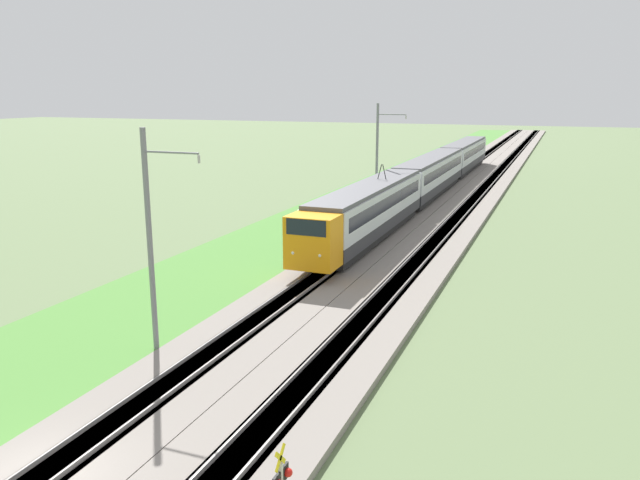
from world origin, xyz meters
The scene contains 8 objects.
ballast_main centered at (50.00, 0.00, 0.15)m, with size 240.00×4.40×0.30m.
ballast_adjacent centered at (50.00, -4.44, 0.15)m, with size 240.00×4.40×0.30m.
track_main centered at (50.00, 0.00, 0.16)m, with size 240.00×1.57×0.45m.
track_adjacent centered at (50.00, -4.44, 0.16)m, with size 240.00×1.57×0.45m.
grass_verge centered at (50.00, 5.40, 0.06)m, with size 240.00×9.98×0.12m.
passenger_train centered at (50.45, 0.00, 2.45)m, with size 63.78×2.82×5.20m.
catenary_mast_near centered at (8.68, 2.50, 4.63)m, with size 0.22×2.56×8.97m.
catenary_mast_mid centered at (39.98, 2.50, 4.84)m, with size 0.22×2.56×9.38m.
Camera 1 is at (-10.87, -12.27, 10.23)m, focal length 35.00 mm.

